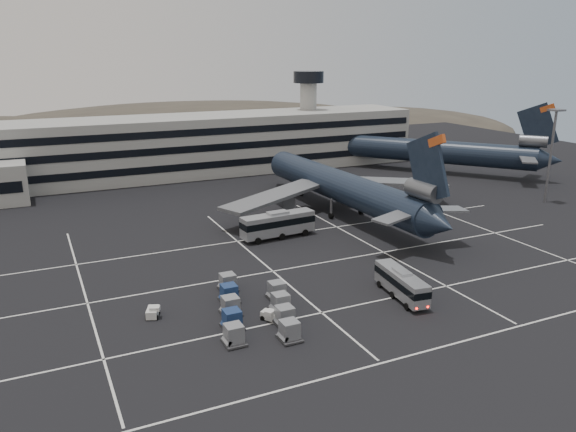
% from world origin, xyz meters
% --- Properties ---
extents(ground, '(260.00, 260.00, 0.00)m').
position_xyz_m(ground, '(0.00, 0.00, 0.00)').
color(ground, black).
rests_on(ground, ground).
extents(lane_markings, '(90.00, 55.62, 0.01)m').
position_xyz_m(lane_markings, '(0.95, 0.72, 0.01)').
color(lane_markings, silver).
rests_on(lane_markings, ground).
extents(terminal, '(125.00, 26.00, 24.00)m').
position_xyz_m(terminal, '(-2.95, 71.14, 6.93)').
color(terminal, gray).
rests_on(terminal, ground).
extents(hills, '(352.00, 180.00, 44.00)m').
position_xyz_m(hills, '(17.99, 170.00, -12.07)').
color(hills, '#38332B').
rests_on(hills, ground).
extents(lightpole_right, '(2.40, 2.40, 18.28)m').
position_xyz_m(lightpole_right, '(58.00, 15.00, 11.82)').
color(lightpole_right, slate).
rests_on(lightpole_right, ground).
extents(trijet_main, '(47.44, 57.58, 18.08)m').
position_xyz_m(trijet_main, '(16.67, 24.27, 5.25)').
color(trijet_main, black).
rests_on(trijet_main, ground).
extents(trijet_far, '(40.94, 48.29, 18.08)m').
position_xyz_m(trijet_far, '(57.01, 47.24, 5.43)').
color(trijet_far, black).
rests_on(trijet_far, ground).
extents(bus_near, '(3.49, 10.08, 3.48)m').
position_xyz_m(bus_near, '(4.74, -10.25, 1.91)').
color(bus_near, gray).
rests_on(bus_near, ground).
extents(bus_far, '(12.48, 3.88, 4.34)m').
position_xyz_m(bus_far, '(0.57, 17.01, 2.38)').
color(bus_far, gray).
rests_on(bus_far, ground).
extents(tug_a, '(1.99, 2.47, 1.39)m').
position_xyz_m(tug_a, '(-23.74, -2.87, 0.62)').
color(tug_a, silver).
rests_on(tug_a, ground).
extents(tug_b, '(2.32, 2.49, 1.39)m').
position_xyz_m(tug_b, '(-11.90, -9.25, 0.61)').
color(tug_b, silver).
rests_on(tug_b, ground).
extents(uld_cluster, '(11.24, 17.84, 2.12)m').
position_xyz_m(uld_cluster, '(-13.32, -7.35, 1.03)').
color(uld_cluster, '#2D2D30').
rests_on(uld_cluster, ground).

